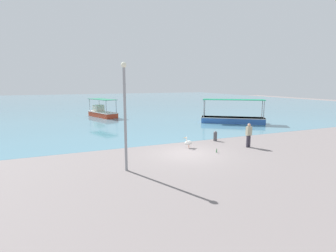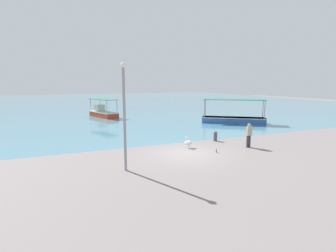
{
  "view_description": "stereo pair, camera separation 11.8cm",
  "coord_description": "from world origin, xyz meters",
  "px_view_note": "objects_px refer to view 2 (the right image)",
  "views": [
    {
      "loc": [
        -7.57,
        -14.4,
        4.49
      ],
      "look_at": [
        -0.2,
        2.67,
        1.4
      ],
      "focal_mm": 28.0,
      "sensor_mm": 36.0,
      "label": 1
    },
    {
      "loc": [
        -7.46,
        -14.44,
        4.49
      ],
      "look_at": [
        -0.2,
        2.67,
        1.4
      ],
      "focal_mm": 28.0,
      "sensor_mm": 36.0,
      "label": 2
    }
  ],
  "objects_px": {
    "pelican": "(188,143)",
    "fisherman_standing": "(249,135)",
    "mooring_bollard": "(215,136)",
    "glass_bottle": "(216,151)",
    "lamp_post": "(124,111)",
    "fishing_boat_center": "(103,112)",
    "fishing_boat_near_right": "(233,118)"
  },
  "relations": [
    {
      "from": "pelican",
      "to": "lamp_post",
      "type": "xyz_separation_m",
      "value": [
        -5.15,
        -2.94,
        2.71
      ]
    },
    {
      "from": "fishing_boat_near_right",
      "to": "lamp_post",
      "type": "xyz_separation_m",
      "value": [
        -15.0,
        -11.04,
        2.57
      ]
    },
    {
      "from": "fishing_boat_center",
      "to": "mooring_bollard",
      "type": "height_order",
      "value": "fishing_boat_center"
    },
    {
      "from": "fishing_boat_near_right",
      "to": "fishing_boat_center",
      "type": "relative_size",
      "value": 1.24
    },
    {
      "from": "fishing_boat_near_right",
      "to": "pelican",
      "type": "height_order",
      "value": "fishing_boat_near_right"
    },
    {
      "from": "pelican",
      "to": "fisherman_standing",
      "type": "distance_m",
      "value": 4.27
    },
    {
      "from": "lamp_post",
      "to": "mooring_bollard",
      "type": "relative_size",
      "value": 7.06
    },
    {
      "from": "fisherman_standing",
      "to": "lamp_post",
      "type": "bearing_deg",
      "value": -170.95
    },
    {
      "from": "fishing_boat_near_right",
      "to": "mooring_bollard",
      "type": "bearing_deg",
      "value": -134.73
    },
    {
      "from": "fishing_boat_center",
      "to": "pelican",
      "type": "relative_size",
      "value": 6.63
    },
    {
      "from": "pelican",
      "to": "mooring_bollard",
      "type": "height_order",
      "value": "pelican"
    },
    {
      "from": "glass_bottle",
      "to": "fishing_boat_center",
      "type": "bearing_deg",
      "value": 100.15
    },
    {
      "from": "fisherman_standing",
      "to": "mooring_bollard",
      "type": "bearing_deg",
      "value": 111.27
    },
    {
      "from": "fishing_boat_center",
      "to": "lamp_post",
      "type": "relative_size",
      "value": 0.97
    },
    {
      "from": "lamp_post",
      "to": "fisherman_standing",
      "type": "bearing_deg",
      "value": 9.05
    },
    {
      "from": "fishing_boat_near_right",
      "to": "fishing_boat_center",
      "type": "bearing_deg",
      "value": 138.07
    },
    {
      "from": "mooring_bollard",
      "to": "glass_bottle",
      "type": "relative_size",
      "value": 2.87
    },
    {
      "from": "fisherman_standing",
      "to": "glass_bottle",
      "type": "distance_m",
      "value": 2.98
    },
    {
      "from": "fisherman_standing",
      "to": "glass_bottle",
      "type": "xyz_separation_m",
      "value": [
        -2.86,
        -0.34,
        -0.8
      ]
    },
    {
      "from": "fishing_boat_near_right",
      "to": "pelican",
      "type": "relative_size",
      "value": 8.23
    },
    {
      "from": "fishing_boat_center",
      "to": "fisherman_standing",
      "type": "relative_size",
      "value": 3.14
    },
    {
      "from": "mooring_bollard",
      "to": "fisherman_standing",
      "type": "xyz_separation_m",
      "value": [
        1.02,
        -2.61,
        0.49
      ]
    },
    {
      "from": "glass_bottle",
      "to": "fisherman_standing",
      "type": "bearing_deg",
      "value": 6.76
    },
    {
      "from": "fisherman_standing",
      "to": "glass_bottle",
      "type": "bearing_deg",
      "value": -173.24
    },
    {
      "from": "fishing_boat_center",
      "to": "fisherman_standing",
      "type": "bearing_deg",
      "value": -72.31
    },
    {
      "from": "fishing_boat_near_right",
      "to": "fishing_boat_center",
      "type": "distance_m",
      "value": 16.85
    },
    {
      "from": "lamp_post",
      "to": "fisherman_standing",
      "type": "height_order",
      "value": "lamp_post"
    },
    {
      "from": "lamp_post",
      "to": "glass_bottle",
      "type": "distance_m",
      "value": 7.02
    },
    {
      "from": "lamp_post",
      "to": "mooring_bollard",
      "type": "distance_m",
      "value": 9.45
    },
    {
      "from": "lamp_post",
      "to": "fisherman_standing",
      "type": "distance_m",
      "value": 9.48
    },
    {
      "from": "fishing_boat_center",
      "to": "glass_bottle",
      "type": "relative_size",
      "value": 19.67
    },
    {
      "from": "mooring_bollard",
      "to": "fisherman_standing",
      "type": "relative_size",
      "value": 0.46
    }
  ]
}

